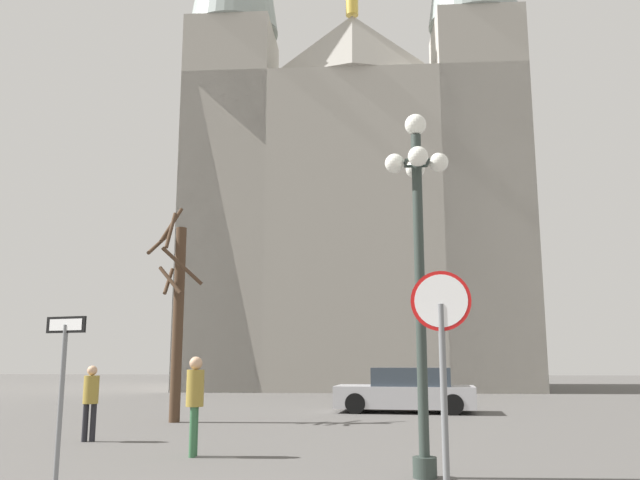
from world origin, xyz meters
name	(u,v)px	position (x,y,z in m)	size (l,w,h in m)	color
cathedral	(355,173)	(1.18, 31.51, 12.55)	(19.21, 12.20, 39.45)	#ADA89E
stop_sign	(442,343)	(2.98, 1.81, 1.92)	(0.71, 0.18, 2.78)	slate
one_way_arrow_sign	(63,376)	(-2.21, 3.03, 1.50)	(0.69, 0.26, 2.33)	slate
street_lamp	(419,243)	(2.91, 4.14, 3.54)	(1.02, 1.02, 5.66)	#2D3833
bare_tree	(177,312)	(-3.34, 11.97, 3.01)	(1.55, 1.53, 6.13)	#473323
parked_car_near_silver	(407,391)	(3.22, 15.77, 0.67)	(4.60, 2.25, 1.42)	#B7B7BC
pedestrian_walking	(195,395)	(-1.08, 5.89, 1.08)	(0.32, 0.32, 1.77)	#33663F
pedestrian_standing	(91,396)	(-3.87, 7.79, 0.95)	(0.32, 0.32, 1.58)	black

